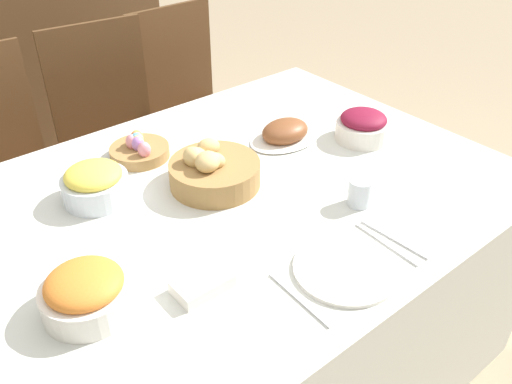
{
  "coord_description": "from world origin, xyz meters",
  "views": [
    {
      "loc": [
        -0.78,
        -1.01,
        1.59
      ],
      "look_at": [
        -0.02,
        -0.09,
        0.77
      ],
      "focal_mm": 38.0,
      "sensor_mm": 36.0,
      "label": 1
    }
  ],
  "objects_px": {
    "butter_dish": "(203,284)",
    "pineapple_bowl": "(95,184)",
    "drinking_cup": "(360,192)",
    "egg_basket": "(139,149)",
    "bread_basket": "(213,170)",
    "carrot_bowl": "(86,292)",
    "dinner_plate": "(345,269)",
    "ham_platter": "(285,133)",
    "chair_far_right": "(190,108)",
    "sideboard": "(20,78)",
    "spoon": "(394,239)",
    "fork": "(299,299)",
    "beet_salad_bowl": "(363,126)",
    "knife": "(386,244)",
    "chair_far_center": "(115,133)"
  },
  "relations": [
    {
      "from": "carrot_bowl",
      "to": "dinner_plate",
      "type": "relative_size",
      "value": 0.79
    },
    {
      "from": "egg_basket",
      "to": "carrot_bowl",
      "type": "distance_m",
      "value": 0.64
    },
    {
      "from": "pineapple_bowl",
      "to": "fork",
      "type": "bearing_deg",
      "value": -75.43
    },
    {
      "from": "ham_platter",
      "to": "butter_dish",
      "type": "distance_m",
      "value": 0.72
    },
    {
      "from": "fork",
      "to": "chair_far_right",
      "type": "bearing_deg",
      "value": 68.52
    },
    {
      "from": "pineapple_bowl",
      "to": "knife",
      "type": "distance_m",
      "value": 0.78
    },
    {
      "from": "chair_far_center",
      "to": "drinking_cup",
      "type": "distance_m",
      "value": 1.23
    },
    {
      "from": "chair_far_center",
      "to": "fork",
      "type": "height_order",
      "value": "chair_far_center"
    },
    {
      "from": "dinner_plate",
      "to": "butter_dish",
      "type": "height_order",
      "value": "butter_dish"
    },
    {
      "from": "sideboard",
      "to": "knife",
      "type": "distance_m",
      "value": 2.28
    },
    {
      "from": "pineapple_bowl",
      "to": "dinner_plate",
      "type": "relative_size",
      "value": 0.75
    },
    {
      "from": "carrot_bowl",
      "to": "chair_far_right",
      "type": "bearing_deg",
      "value": 48.36
    },
    {
      "from": "chair_far_right",
      "to": "pineapple_bowl",
      "type": "height_order",
      "value": "chair_far_right"
    },
    {
      "from": "pineapple_bowl",
      "to": "drinking_cup",
      "type": "relative_size",
      "value": 2.38
    },
    {
      "from": "chair_far_right",
      "to": "spoon",
      "type": "height_order",
      "value": "chair_far_right"
    },
    {
      "from": "beet_salad_bowl",
      "to": "drinking_cup",
      "type": "bearing_deg",
      "value": -139.85
    },
    {
      "from": "bread_basket",
      "to": "dinner_plate",
      "type": "xyz_separation_m",
      "value": [
        0.02,
        -0.49,
        -0.04
      ]
    },
    {
      "from": "fork",
      "to": "butter_dish",
      "type": "relative_size",
      "value": 1.53
    },
    {
      "from": "egg_basket",
      "to": "ham_platter",
      "type": "distance_m",
      "value": 0.47
    },
    {
      "from": "bread_basket",
      "to": "carrot_bowl",
      "type": "relative_size",
      "value": 1.35
    },
    {
      "from": "chair_far_center",
      "to": "bread_basket",
      "type": "xyz_separation_m",
      "value": [
        -0.1,
        -0.86,
        0.26
      ]
    },
    {
      "from": "egg_basket",
      "to": "beet_salad_bowl",
      "type": "xyz_separation_m",
      "value": [
        0.62,
        -0.36,
        0.02
      ]
    },
    {
      "from": "pineapple_bowl",
      "to": "drinking_cup",
      "type": "height_order",
      "value": "pineapple_bowl"
    },
    {
      "from": "egg_basket",
      "to": "chair_far_center",
      "type": "bearing_deg",
      "value": 72.78
    },
    {
      "from": "carrot_bowl",
      "to": "dinner_plate",
      "type": "bearing_deg",
      "value": -27.46
    },
    {
      "from": "carrot_bowl",
      "to": "pineapple_bowl",
      "type": "height_order",
      "value": "pineapple_bowl"
    },
    {
      "from": "pineapple_bowl",
      "to": "spoon",
      "type": "distance_m",
      "value": 0.8
    },
    {
      "from": "beet_salad_bowl",
      "to": "knife",
      "type": "height_order",
      "value": "beet_salad_bowl"
    },
    {
      "from": "egg_basket",
      "to": "butter_dish",
      "type": "height_order",
      "value": "egg_basket"
    },
    {
      "from": "sideboard",
      "to": "bread_basket",
      "type": "distance_m",
      "value": 1.79
    },
    {
      "from": "egg_basket",
      "to": "beet_salad_bowl",
      "type": "height_order",
      "value": "beet_salad_bowl"
    },
    {
      "from": "chair_far_right",
      "to": "pineapple_bowl",
      "type": "distance_m",
      "value": 1.09
    },
    {
      "from": "pineapple_bowl",
      "to": "bread_basket",
      "type": "bearing_deg",
      "value": -26.21
    },
    {
      "from": "bread_basket",
      "to": "drinking_cup",
      "type": "distance_m",
      "value": 0.41
    },
    {
      "from": "drinking_cup",
      "to": "egg_basket",
      "type": "bearing_deg",
      "value": 119.0
    },
    {
      "from": "pineapple_bowl",
      "to": "knife",
      "type": "xyz_separation_m",
      "value": [
        0.46,
        -0.63,
        -0.05
      ]
    },
    {
      "from": "bread_basket",
      "to": "beet_salad_bowl",
      "type": "relative_size",
      "value": 1.47
    },
    {
      "from": "pineapple_bowl",
      "to": "butter_dish",
      "type": "distance_m",
      "value": 0.47
    },
    {
      "from": "chair_far_center",
      "to": "drinking_cup",
      "type": "relative_size",
      "value": 12.34
    },
    {
      "from": "knife",
      "to": "butter_dish",
      "type": "relative_size",
      "value": 1.53
    },
    {
      "from": "beet_salad_bowl",
      "to": "sideboard",
      "type": "bearing_deg",
      "value": 105.55
    },
    {
      "from": "dinner_plate",
      "to": "chair_far_center",
      "type": "bearing_deg",
      "value": 86.81
    },
    {
      "from": "sideboard",
      "to": "pineapple_bowl",
      "type": "distance_m",
      "value": 1.68
    },
    {
      "from": "knife",
      "to": "pineapple_bowl",
      "type": "bearing_deg",
      "value": 128.51
    },
    {
      "from": "egg_basket",
      "to": "butter_dish",
      "type": "distance_m",
      "value": 0.63
    },
    {
      "from": "dinner_plate",
      "to": "butter_dish",
      "type": "distance_m",
      "value": 0.33
    },
    {
      "from": "chair_far_right",
      "to": "sideboard",
      "type": "height_order",
      "value": "sideboard"
    },
    {
      "from": "beet_salad_bowl",
      "to": "egg_basket",
      "type": "bearing_deg",
      "value": 149.97
    },
    {
      "from": "butter_dish",
      "to": "pineapple_bowl",
      "type": "bearing_deg",
      "value": 92.79
    },
    {
      "from": "ham_platter",
      "to": "drinking_cup",
      "type": "bearing_deg",
      "value": -102.82
    }
  ]
}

